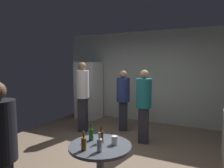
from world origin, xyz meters
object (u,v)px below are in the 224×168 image
beer_bottle_amber (84,143)px  beer_bottle_brown (101,136)px  refrigerator (89,90)px  person_in_white_shirt (82,91)px  plastic_cup_white (115,140)px  person_in_teal_shirt (144,101)px  beer_bottle_green (91,134)px  beer_bottle_clear (99,145)px  person_in_navy_shirt (123,96)px  foreground_table (100,153)px

beer_bottle_amber → beer_bottle_brown: same height
refrigerator → person_in_white_shirt: 1.34m
beer_bottle_amber → beer_bottle_brown: size_ratio=1.00×
beer_bottle_amber → refrigerator: bearing=121.8°
plastic_cup_white → person_in_teal_shirt: size_ratio=0.07×
beer_bottle_green → person_in_teal_shirt: person_in_teal_shirt is taller
refrigerator → beer_bottle_green: bearing=-57.0°
refrigerator → beer_bottle_green: (2.10, -3.24, -0.08)m
beer_bottle_clear → beer_bottle_amber: bearing=-164.5°
beer_bottle_brown → person_in_white_shirt: size_ratio=0.13×
plastic_cup_white → person_in_navy_shirt: size_ratio=0.07×
foreground_table → person_in_navy_shirt: bearing=106.9°
beer_bottle_amber → person_in_navy_shirt: bearing=103.9°
beer_bottle_brown → beer_bottle_clear: 0.28m
beer_bottle_brown → beer_bottle_green: bearing=175.2°
person_in_teal_shirt → beer_bottle_clear: bearing=-7.0°
person_in_teal_shirt → refrigerator: bearing=-130.3°
refrigerator → beer_bottle_brown: refrigerator is taller
foreground_table → person_in_teal_shirt: person_in_teal_shirt is taller
beer_bottle_clear → person_in_white_shirt: bearing=128.1°
beer_bottle_amber → beer_bottle_clear: (0.19, 0.05, 0.00)m
beer_bottle_brown → plastic_cup_white: 0.19m
foreground_table → beer_bottle_brown: (-0.03, 0.07, 0.19)m
beer_bottle_green → plastic_cup_white: 0.35m
foreground_table → beer_bottle_clear: (0.09, -0.18, 0.19)m
beer_bottle_green → plastic_cup_white: bearing=0.8°
beer_bottle_amber → person_in_white_shirt: (-1.62, 2.35, 0.23)m
beer_bottle_brown → person_in_navy_shirt: size_ratio=0.15×
beer_bottle_clear → person_in_teal_shirt: person_in_teal_shirt is taller
beer_bottle_green → person_in_teal_shirt: (0.11, 2.00, 0.13)m
beer_bottle_green → foreground_table: bearing=-24.9°
refrigerator → beer_bottle_green: size_ratio=7.83×
refrigerator → beer_bottle_green: 3.86m
person_in_white_shirt → person_in_navy_shirt: (0.91, 0.53, -0.13)m
foreground_table → person_in_teal_shirt: bearing=92.0°
refrigerator → person_in_teal_shirt: size_ratio=1.11×
refrigerator → plastic_cup_white: (2.45, -3.23, -0.11)m
beer_bottle_amber → person_in_navy_shirt: size_ratio=0.15×
beer_bottle_amber → plastic_cup_white: 0.41m
beer_bottle_clear → refrigerator: bearing=124.3°
beer_bottle_brown → beer_bottle_green: 0.16m
beer_bottle_amber → person_in_teal_shirt: 2.32m
person_in_navy_shirt → beer_bottle_amber: bearing=-12.7°
beer_bottle_amber → person_in_teal_shirt: size_ratio=0.14×
beer_bottle_amber → person_in_teal_shirt: person_in_teal_shirt is taller
foreground_table → plastic_cup_white: bearing=30.0°
refrigerator → plastic_cup_white: bearing=-52.8°
refrigerator → beer_bottle_brown: size_ratio=7.83×
person_in_teal_shirt → plastic_cup_white: bearing=-4.5°
foreground_table → beer_bottle_clear: bearing=-62.9°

